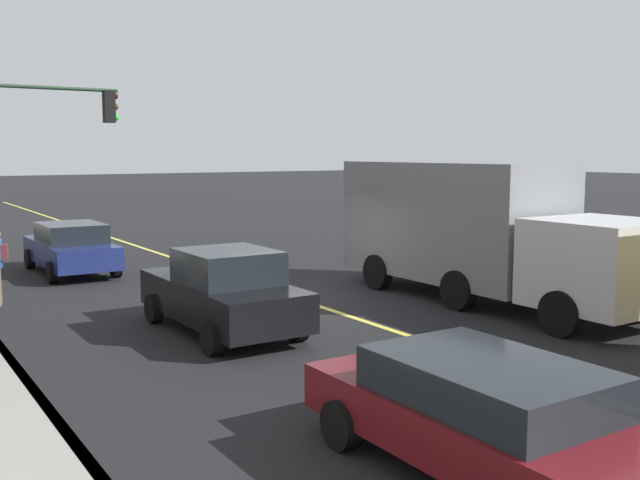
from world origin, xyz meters
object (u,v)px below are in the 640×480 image
Objects in this scene: car_navy at (71,247)px; traffic_light_mast at (11,139)px; car_maroon at (490,417)px; truck_gray at (476,228)px; car_black at (223,292)px.

traffic_light_mast reaches higher than car_navy.
truck_gray is (7.04, -6.78, 1.01)m from car_maroon.
traffic_light_mast is at bearing 7.40° from car_maroon.
car_maroon is 0.85× the size of traffic_light_mast.
traffic_light_mast is at bearing 116.52° from car_navy.
car_navy is 3.59m from traffic_light_mast.
car_black is at bearing -2.81° from car_maroon.
traffic_light_mast is (8.34, 8.78, 2.14)m from truck_gray.
car_black is at bearing -163.46° from traffic_light_mast.
truck_gray is 1.52× the size of traffic_light_mast.
car_navy is 11.66m from truck_gray.
car_navy reaches higher than car_maroon.
truck_gray is at bearing -133.55° from traffic_light_mast.
truck_gray is at bearing -142.02° from car_navy.
traffic_light_mast is (15.38, 2.00, 3.15)m from car_maroon.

